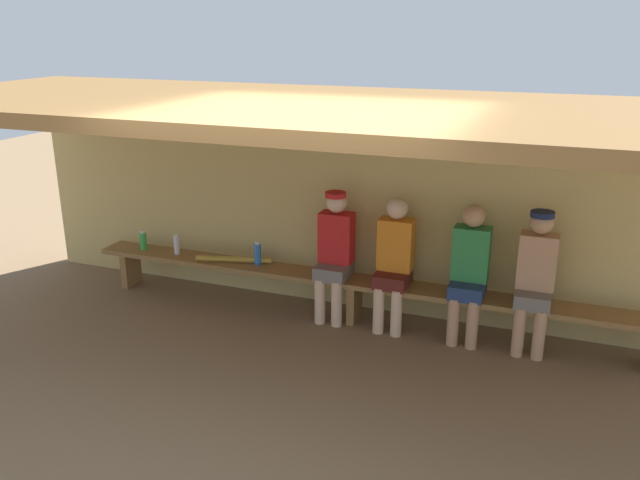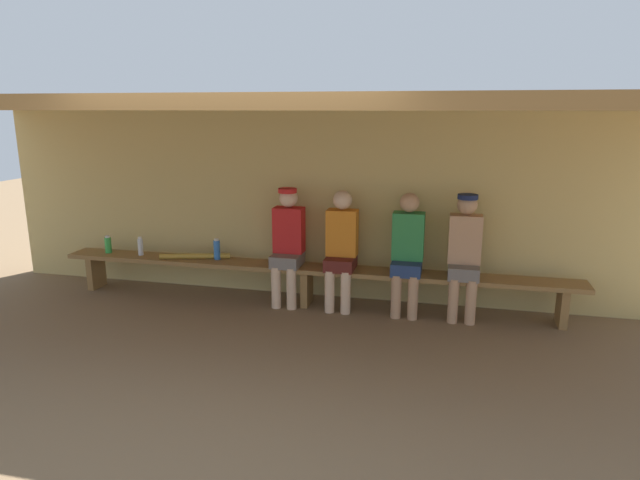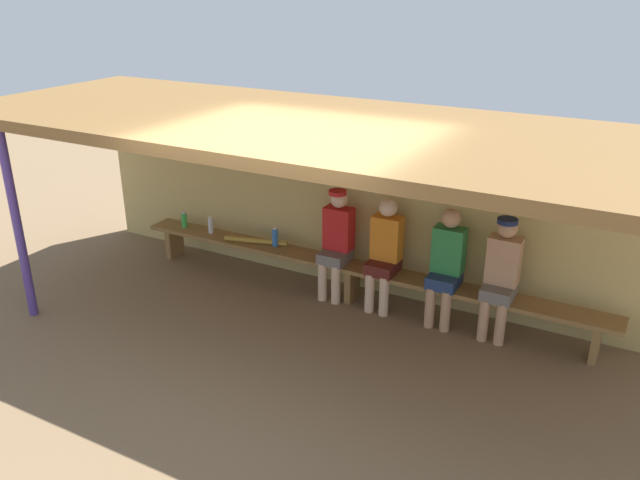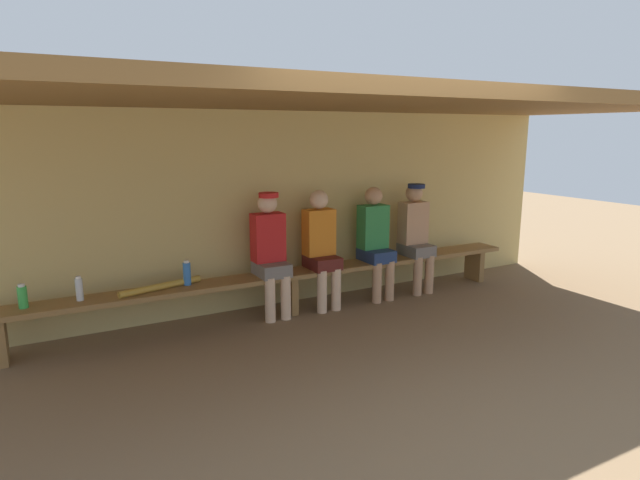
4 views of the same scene
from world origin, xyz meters
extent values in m
plane|color=brown|center=(0.00, 0.00, 0.00)|extent=(24.00, 24.00, 0.00)
cube|color=tan|center=(0.00, 2.00, 1.10)|extent=(8.00, 0.20, 2.20)
cube|color=brown|center=(0.00, 0.70, 2.26)|extent=(8.00, 2.80, 0.12)
cylinder|color=#4C388C|center=(-3.08, -0.55, 1.10)|extent=(0.10, 0.10, 2.20)
cube|color=olive|center=(0.00, 1.55, 0.43)|extent=(6.00, 0.36, 0.05)
cube|color=olive|center=(-2.75, 1.55, 0.21)|extent=(0.08, 0.29, 0.41)
cube|color=olive|center=(0.00, 1.55, 0.21)|extent=(0.08, 0.29, 0.41)
cube|color=olive|center=(2.75, 1.55, 0.21)|extent=(0.08, 0.29, 0.41)
cube|color=navy|center=(1.13, 1.53, 0.53)|extent=(0.32, 0.40, 0.14)
cylinder|color=tan|center=(1.04, 1.37, 0.24)|extent=(0.11, 0.11, 0.48)
cylinder|color=tan|center=(1.22, 1.37, 0.24)|extent=(0.11, 0.11, 0.48)
cube|color=#2D8442|center=(1.13, 1.61, 0.86)|extent=(0.34, 0.20, 0.52)
sphere|color=tan|center=(1.13, 1.61, 1.23)|extent=(0.21, 0.21, 0.21)
cube|color=slate|center=(-0.22, 1.53, 0.53)|extent=(0.32, 0.40, 0.14)
cylinder|color=beige|center=(-0.31, 1.37, 0.24)|extent=(0.11, 0.11, 0.48)
cylinder|color=beige|center=(-0.13, 1.37, 0.24)|extent=(0.11, 0.11, 0.48)
cube|color=red|center=(-0.22, 1.61, 0.86)|extent=(0.34, 0.20, 0.52)
sphere|color=beige|center=(-0.22, 1.61, 1.23)|extent=(0.21, 0.21, 0.21)
cylinder|color=red|center=(-0.22, 1.57, 1.32)|extent=(0.21, 0.21, 0.05)
cube|color=slate|center=(1.73, 1.53, 0.53)|extent=(0.32, 0.40, 0.14)
cylinder|color=tan|center=(1.64, 1.37, 0.24)|extent=(0.11, 0.11, 0.48)
cylinder|color=tan|center=(1.82, 1.37, 0.24)|extent=(0.11, 0.11, 0.48)
cube|color=tan|center=(1.73, 1.61, 0.86)|extent=(0.34, 0.20, 0.52)
sphere|color=tan|center=(1.73, 1.61, 1.23)|extent=(0.21, 0.21, 0.21)
cylinder|color=#19234C|center=(1.73, 1.57, 1.32)|extent=(0.21, 0.21, 0.05)
cube|color=#591E19|center=(0.40, 1.53, 0.53)|extent=(0.32, 0.40, 0.14)
cylinder|color=beige|center=(0.31, 1.37, 0.24)|extent=(0.11, 0.11, 0.48)
cylinder|color=beige|center=(0.49, 1.37, 0.24)|extent=(0.11, 0.11, 0.48)
cube|color=orange|center=(0.40, 1.61, 0.86)|extent=(0.34, 0.20, 0.52)
sphere|color=beige|center=(0.40, 1.61, 1.23)|extent=(0.21, 0.21, 0.21)
cylinder|color=silver|center=(-2.10, 1.56, 0.56)|extent=(0.06, 0.06, 0.21)
cylinder|color=white|center=(-2.10, 1.56, 0.68)|extent=(0.05, 0.05, 0.02)
cylinder|color=blue|center=(-1.11, 1.59, 0.57)|extent=(0.08, 0.08, 0.23)
cylinder|color=white|center=(-1.11, 1.59, 0.70)|extent=(0.05, 0.05, 0.02)
cylinder|color=green|center=(-2.56, 1.57, 0.56)|extent=(0.08, 0.08, 0.19)
cylinder|color=white|center=(-2.56, 1.57, 0.67)|extent=(0.06, 0.06, 0.02)
cylinder|color=#B28C33|center=(-1.38, 1.55, 0.49)|extent=(0.83, 0.28, 0.07)
camera|label=1|loc=(1.87, -4.35, 2.94)|focal=36.73mm
camera|label=2|loc=(1.52, -4.26, 2.22)|focal=30.77mm
camera|label=3|loc=(2.98, -4.74, 3.64)|focal=36.08mm
camera|label=4|loc=(-2.35, -3.52, 1.97)|focal=29.49mm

